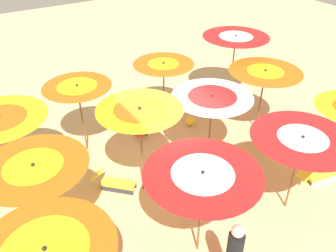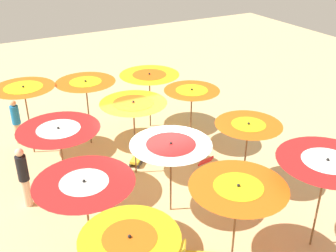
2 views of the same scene
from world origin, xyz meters
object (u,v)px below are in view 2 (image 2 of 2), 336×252
beach_umbrella_0 (149,78)px  beach_ball (235,198)px  beach_umbrella_3 (192,96)px  beach_umbrella_11 (130,244)px  beach_umbrella_9 (326,168)px  lounger_1 (221,170)px  beach_umbrella_10 (238,193)px  beach_umbrella_5 (59,134)px  lounger_0 (139,155)px  beach_umbrella_8 (85,188)px  beach_umbrella_1 (86,86)px  beach_umbrella_7 (171,151)px  beachgoer_0 (16,121)px  beachgoer_1 (24,176)px  beach_umbrella_2 (24,92)px  beach_umbrella_6 (248,129)px  beach_umbrella_4 (134,108)px

beach_umbrella_0 → beach_ball: 5.87m
beach_umbrella_3 → beach_umbrella_11: 7.23m
beach_umbrella_9 → lounger_1: beach_umbrella_9 is taller
beach_umbrella_0 → beach_umbrella_10: size_ratio=1.02×
beach_umbrella_5 → lounger_0: 3.35m
beach_umbrella_8 → beach_umbrella_9: beach_umbrella_9 is taller
beach_umbrella_8 → lounger_0: beach_umbrella_8 is taller
beach_umbrella_0 → beach_umbrella_1: (2.52, 0.21, 0.22)m
beach_umbrella_7 → lounger_1: 2.93m
beach_umbrella_3 → beachgoer_0: size_ratio=1.32×
beach_umbrella_10 → beach_ball: size_ratio=7.03×
beach_umbrella_0 → beach_umbrella_1: 2.53m
beachgoer_1 → beach_umbrella_5: bearing=-146.4°
beach_umbrella_2 → beach_umbrella_11: bearing=92.7°
beach_umbrella_10 → beach_umbrella_3: bearing=-110.8°
beach_umbrella_1 → beach_umbrella_5: (1.66, 2.66, -0.17)m
beach_umbrella_0 → beach_umbrella_11: beach_umbrella_0 is taller
beach_umbrella_8 → lounger_1: size_ratio=1.89×
beach_umbrella_6 → beach_ball: size_ratio=6.93×
beach_umbrella_6 → beach_umbrella_11: bearing=28.5°
beachgoer_0 → beach_umbrella_7: bearing=-161.7°
beach_umbrella_5 → beachgoer_0: 4.14m
beach_umbrella_0 → beach_umbrella_8: (4.31, 5.50, -0.05)m
beach_umbrella_5 → lounger_0: bearing=-164.9°
beach_umbrella_6 → beach_umbrella_9: beach_umbrella_9 is taller
beach_umbrella_1 → beach_umbrella_6: 5.77m
lounger_0 → lounger_1: bearing=87.6°
beachgoer_0 → beach_umbrella_1: bearing=-127.0°
beach_umbrella_0 → beach_umbrella_6: bearing=98.1°
beach_umbrella_8 → beach_umbrella_10: (-2.91, 1.78, -0.01)m
beach_umbrella_10 → beachgoer_1: size_ratio=1.18×
beach_umbrella_5 → beach_umbrella_11: (-0.04, 4.74, -0.10)m
beach_umbrella_7 → lounger_0: beach_umbrella_7 is taller
beach_umbrella_3 → lounger_1: size_ratio=1.83×
beach_umbrella_4 → beach_umbrella_11: 5.35m
beach_umbrella_7 → beach_umbrella_10: (-0.41, 2.33, 0.02)m
beach_umbrella_2 → beach_umbrella_6: 7.30m
beach_umbrella_11 → beach_umbrella_10: bearing=-173.2°
lounger_0 → beach_umbrella_1: bearing=-107.4°
beach_umbrella_9 → beach_umbrella_5: bearing=-46.0°
beach_umbrella_5 → beach_umbrella_10: 5.21m
beach_umbrella_2 → lounger_0: bearing=143.1°
beach_ball → beach_umbrella_10: bearing=51.3°
lounger_1 → beach_ball: size_ratio=3.89×
beach_umbrella_8 → lounger_1: (-4.76, -1.29, -1.75)m
beach_umbrella_11 → beach_umbrella_9: bearing=177.2°
beach_umbrella_8 → lounger_1: bearing=-164.8°
beach_umbrella_11 → lounger_1: size_ratio=1.78×
lounger_1 → beachgoer_0: 7.47m
lounger_1 → beach_umbrella_11: bearing=-90.8°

